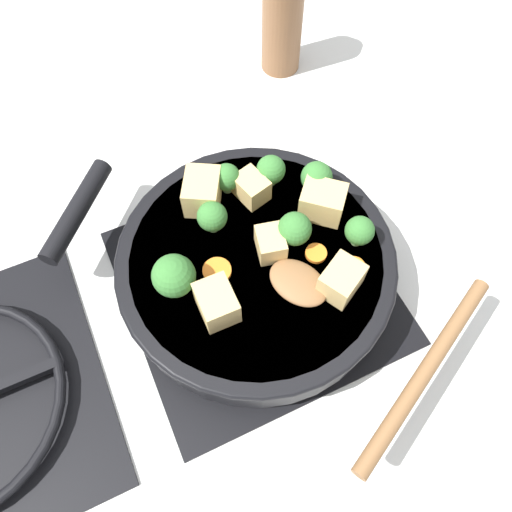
% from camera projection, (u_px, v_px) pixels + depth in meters
% --- Properties ---
extents(ground_plane, '(2.40, 2.40, 0.00)m').
position_uv_depth(ground_plane, '(256.00, 287.00, 0.63)').
color(ground_plane, silver).
extents(front_burner_grate, '(0.31, 0.31, 0.03)m').
position_uv_depth(front_burner_grate, '(256.00, 283.00, 0.61)').
color(front_burner_grate, black).
rests_on(front_burner_grate, ground_plane).
extents(skillet_pan, '(0.37, 0.38, 0.06)m').
position_uv_depth(skillet_pan, '(254.00, 266.00, 0.58)').
color(skillet_pan, black).
rests_on(skillet_pan, front_burner_grate).
extents(wooden_spoon, '(0.24, 0.22, 0.02)m').
position_uv_depth(wooden_spoon, '(368.00, 331.00, 0.50)').
color(wooden_spoon, brown).
rests_on(wooden_spoon, skillet_pan).
extents(tofu_cube_center_large, '(0.05, 0.04, 0.04)m').
position_uv_depth(tofu_cube_center_large, '(217.00, 303.00, 0.51)').
color(tofu_cube_center_large, '#DBB770').
rests_on(tofu_cube_center_large, skillet_pan).
extents(tofu_cube_near_handle, '(0.06, 0.06, 0.04)m').
position_uv_depth(tofu_cube_near_handle, '(322.00, 202.00, 0.57)').
color(tofu_cube_near_handle, '#DBB770').
rests_on(tofu_cube_near_handle, skillet_pan).
extents(tofu_cube_east_chunk, '(0.04, 0.04, 0.03)m').
position_uv_depth(tofu_cube_east_chunk, '(270.00, 243.00, 0.54)').
color(tofu_cube_east_chunk, '#DBB770').
rests_on(tofu_cube_east_chunk, skillet_pan).
extents(tofu_cube_west_chunk, '(0.05, 0.06, 0.04)m').
position_uv_depth(tofu_cube_west_chunk, '(341.00, 280.00, 0.52)').
color(tofu_cube_west_chunk, '#DBB770').
rests_on(tofu_cube_west_chunk, skillet_pan).
extents(tofu_cube_back_piece, '(0.04, 0.04, 0.03)m').
position_uv_depth(tofu_cube_back_piece, '(251.00, 188.00, 0.58)').
color(tofu_cube_back_piece, '#DBB770').
rests_on(tofu_cube_back_piece, skillet_pan).
extents(tofu_cube_front_piece, '(0.06, 0.06, 0.04)m').
position_uv_depth(tofu_cube_front_piece, '(202.00, 192.00, 0.57)').
color(tofu_cube_front_piece, '#DBB770').
rests_on(tofu_cube_front_piece, skillet_pan).
extents(broccoli_floret_near_spoon, '(0.04, 0.04, 0.04)m').
position_uv_depth(broccoli_floret_near_spoon, '(317.00, 177.00, 0.57)').
color(broccoli_floret_near_spoon, '#709956').
rests_on(broccoli_floret_near_spoon, skillet_pan).
extents(broccoli_floret_center_top, '(0.05, 0.05, 0.05)m').
position_uv_depth(broccoli_floret_center_top, '(173.00, 274.00, 0.51)').
color(broccoli_floret_center_top, '#709956').
rests_on(broccoli_floret_center_top, skillet_pan).
extents(broccoli_floret_east_rim, '(0.04, 0.04, 0.04)m').
position_uv_depth(broccoli_floret_east_rim, '(294.00, 228.00, 0.54)').
color(broccoli_floret_east_rim, '#709956').
rests_on(broccoli_floret_east_rim, skillet_pan).
extents(broccoli_floret_west_rim, '(0.03, 0.03, 0.04)m').
position_uv_depth(broccoli_floret_west_rim, '(271.00, 170.00, 0.58)').
color(broccoli_floret_west_rim, '#709956').
rests_on(broccoli_floret_west_rim, skillet_pan).
extents(broccoli_floret_north_edge, '(0.03, 0.03, 0.04)m').
position_uv_depth(broccoli_floret_north_edge, '(212.00, 217.00, 0.55)').
color(broccoli_floret_north_edge, '#709956').
rests_on(broccoli_floret_north_edge, skillet_pan).
extents(broccoli_floret_south_cluster, '(0.03, 0.03, 0.04)m').
position_uv_depth(broccoli_floret_south_cluster, '(227.00, 178.00, 0.58)').
color(broccoli_floret_south_cluster, '#709956').
rests_on(broccoli_floret_south_cluster, skillet_pan).
extents(broccoli_floret_mid_floret, '(0.03, 0.03, 0.04)m').
position_uv_depth(broccoli_floret_mid_floret, '(360.00, 231.00, 0.54)').
color(broccoli_floret_mid_floret, '#709956').
rests_on(broccoli_floret_mid_floret, skillet_pan).
extents(carrot_slice_orange_thin, '(0.03, 0.03, 0.01)m').
position_uv_depth(carrot_slice_orange_thin, '(217.00, 270.00, 0.54)').
color(carrot_slice_orange_thin, orange).
rests_on(carrot_slice_orange_thin, skillet_pan).
extents(carrot_slice_near_center, '(0.02, 0.02, 0.01)m').
position_uv_depth(carrot_slice_near_center, '(316.00, 253.00, 0.55)').
color(carrot_slice_near_center, orange).
rests_on(carrot_slice_near_center, skillet_pan).
extents(carrot_slice_edge_slice, '(0.02, 0.02, 0.01)m').
position_uv_depth(carrot_slice_edge_slice, '(354.00, 267.00, 0.54)').
color(carrot_slice_edge_slice, orange).
rests_on(carrot_slice_edge_slice, skillet_pan).
extents(pepper_mill, '(0.06, 0.06, 0.21)m').
position_uv_depth(pepper_mill, '(283.00, 12.00, 0.73)').
color(pepper_mill, brown).
rests_on(pepper_mill, ground_plane).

